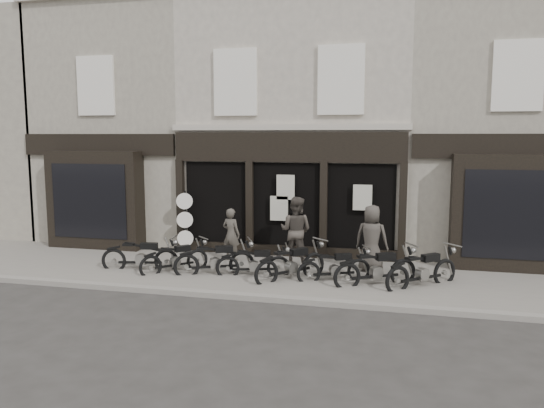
% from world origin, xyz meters
% --- Properties ---
extents(ground_plane, '(90.00, 90.00, 0.00)m').
position_xyz_m(ground_plane, '(0.00, 0.00, 0.00)').
color(ground_plane, '#2D2B28').
rests_on(ground_plane, ground).
extents(pavement, '(30.00, 4.20, 0.12)m').
position_xyz_m(pavement, '(0.00, 0.90, 0.06)').
color(pavement, slate).
rests_on(pavement, ground_plane).
extents(kerb, '(30.00, 0.25, 0.13)m').
position_xyz_m(kerb, '(0.00, -1.25, 0.07)').
color(kerb, gray).
rests_on(kerb, ground_plane).
extents(central_building, '(7.30, 6.22, 8.34)m').
position_xyz_m(central_building, '(0.00, 5.95, 4.08)').
color(central_building, '#BAB0A0').
rests_on(central_building, ground).
extents(neighbour_left, '(5.60, 6.73, 8.34)m').
position_xyz_m(neighbour_left, '(-6.35, 5.90, 4.04)').
color(neighbour_left, '#9C9584').
rests_on(neighbour_left, ground).
extents(neighbour_right, '(5.60, 6.73, 8.34)m').
position_xyz_m(neighbour_right, '(6.35, 5.90, 4.04)').
color(neighbour_right, '#9C9584').
rests_on(neighbour_right, ground).
extents(motorcycle_0, '(2.15, 0.74, 1.04)m').
position_xyz_m(motorcycle_0, '(-3.58, 0.37, 0.41)').
color(motorcycle_0, black).
rests_on(motorcycle_0, ground).
extents(motorcycle_1, '(1.53, 1.62, 0.96)m').
position_xyz_m(motorcycle_1, '(-2.57, 0.42, 0.38)').
color(motorcycle_1, black).
rests_on(motorcycle_1, ground).
extents(motorcycle_2, '(2.02, 1.19, 1.04)m').
position_xyz_m(motorcycle_2, '(-1.41, 0.40, 0.41)').
color(motorcycle_2, black).
rests_on(motorcycle_2, ground).
extents(motorcycle_3, '(1.94, 0.80, 0.95)m').
position_xyz_m(motorcycle_3, '(-0.35, 0.48, 0.38)').
color(motorcycle_3, black).
rests_on(motorcycle_3, ground).
extents(motorcycle_4, '(1.67, 1.82, 1.07)m').
position_xyz_m(motorcycle_4, '(0.68, 0.40, 0.42)').
color(motorcycle_4, black).
rests_on(motorcycle_4, ground).
extents(motorcycle_5, '(1.84, 1.11, 0.95)m').
position_xyz_m(motorcycle_5, '(1.79, 0.54, 0.38)').
color(motorcycle_5, black).
rests_on(motorcycle_5, ground).
extents(motorcycle_6, '(2.04, 1.38, 1.08)m').
position_xyz_m(motorcycle_6, '(2.85, 0.37, 0.43)').
color(motorcycle_6, black).
rests_on(motorcycle_6, ground).
extents(motorcycle_7, '(1.85, 1.69, 1.08)m').
position_xyz_m(motorcycle_7, '(3.96, 0.48, 0.43)').
color(motorcycle_7, black).
rests_on(motorcycle_7, ground).
extents(man_left, '(0.64, 0.51, 1.56)m').
position_xyz_m(man_left, '(-1.46, 1.95, 0.90)').
color(man_left, '#454039').
rests_on(man_left, pavement).
extents(man_centre, '(1.07, 0.90, 1.95)m').
position_xyz_m(man_centre, '(0.48, 1.95, 1.10)').
color(man_centre, '#413A34').
rests_on(man_centre, pavement).
extents(man_right, '(0.97, 0.71, 1.83)m').
position_xyz_m(man_right, '(2.65, 1.61, 1.03)').
color(man_right, '#3E3934').
rests_on(man_right, pavement).
extents(advert_sign_post, '(0.49, 0.33, 2.09)m').
position_xyz_m(advert_sign_post, '(-3.15, 2.52, 1.02)').
color(advert_sign_post, black).
rests_on(advert_sign_post, ground).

